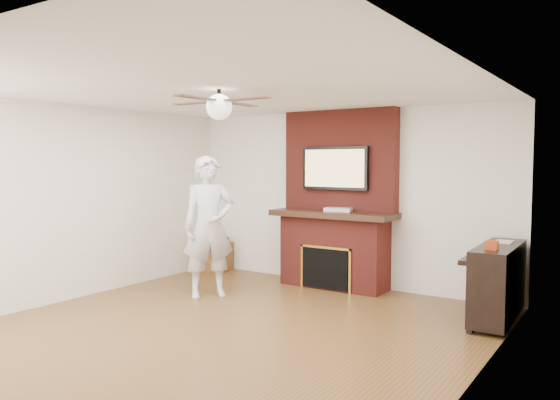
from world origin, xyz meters
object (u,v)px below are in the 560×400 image
Objects in this scene: person at (209,227)px; side_table at (215,255)px; fireplace at (336,217)px; piano at (497,281)px.

side_table is (-1.05, 1.37, -0.68)m from person.
fireplace is 1.82m from person.
piano is (2.29, -0.55, -0.54)m from fireplace.
piano is at bearing -37.03° from person.
fireplace reaches higher than person.
fireplace reaches higher than piano.
person reaches higher than side_table.
person is at bearing -166.71° from piano.
fireplace is 1.90× the size of piano.
person is at bearing -66.50° from side_table.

